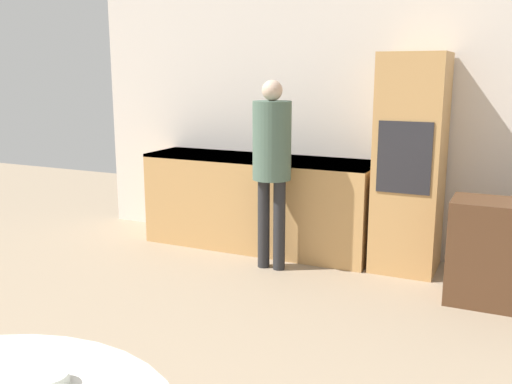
{
  "coord_description": "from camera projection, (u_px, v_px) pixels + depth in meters",
  "views": [
    {
      "loc": [
        1.25,
        0.17,
        1.75
      ],
      "look_at": [
        -0.04,
        2.93,
        1.1
      ],
      "focal_mm": 40.0,
      "sensor_mm": 36.0,
      "label": 1
    }
  ],
  "objects": [
    {
      "name": "bowl_centre",
      "position": [
        48.0,
        380.0,
        1.84
      ],
      "size": [
        0.14,
        0.14,
        0.04
      ],
      "color": "silver",
      "rests_on": "dining_table"
    },
    {
      "name": "kitchen_counter",
      "position": [
        258.0,
        201.0,
        5.68
      ],
      "size": [
        2.3,
        0.6,
        0.93
      ],
      "color": "tan",
      "rests_on": "ground_plane"
    },
    {
      "name": "wall_back",
      "position": [
        376.0,
        120.0,
        5.37
      ],
      "size": [
        6.14,
        0.05,
        2.6
      ],
      "color": "silver",
      "rests_on": "ground_plane"
    },
    {
      "name": "oven_unit",
      "position": [
        410.0,
        164.0,
        4.98
      ],
      "size": [
        0.56,
        0.59,
        1.91
      ],
      "color": "tan",
      "rests_on": "ground_plane"
    },
    {
      "name": "person_standing",
      "position": [
        272.0,
        154.0,
        4.96
      ],
      "size": [
        0.34,
        0.34,
        1.68
      ],
      "color": "#262628",
      "rests_on": "ground_plane"
    }
  ]
}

